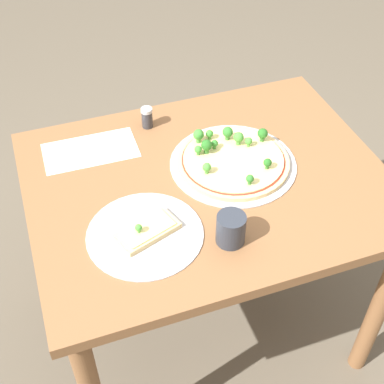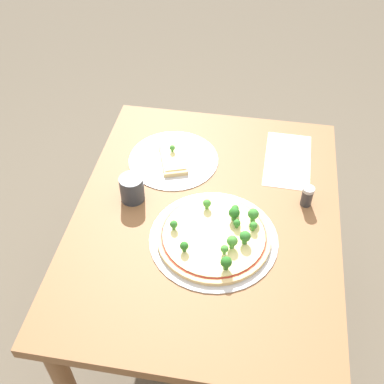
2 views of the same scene
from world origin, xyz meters
The scene contains 7 objects.
ground_plane centered at (0.00, 0.00, 0.00)m, with size 8.00×8.00×0.00m, color brown.
dining_table centered at (0.00, 0.00, 0.65)m, with size 1.06×0.83×0.76m.
pizza_tray_whole centered at (0.09, 0.04, 0.78)m, with size 0.39×0.39×0.07m.
pizza_tray_slice centered at (-0.23, -0.15, 0.77)m, with size 0.31×0.31×0.05m.
drinking_cup centered at (-0.03, -0.25, 0.81)m, with size 0.08×0.08×0.09m, color #2D333D.
condiment_shaker centered at (-0.10, 0.31, 0.80)m, with size 0.04×0.04×0.07m.
paper_menu centered at (-0.30, 0.25, 0.76)m, with size 0.29×0.16×0.00m, color white.
Camera 2 is at (1.01, 0.12, 1.89)m, focal length 45.00 mm.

